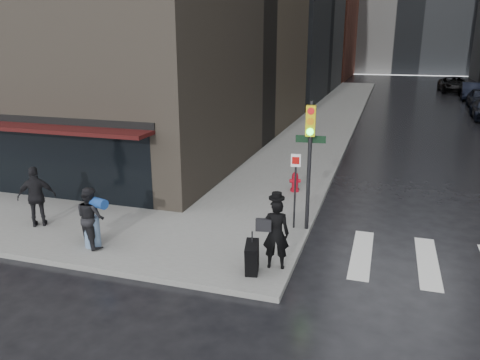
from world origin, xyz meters
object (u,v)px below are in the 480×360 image
(fire_hydrant, at_px, (295,183))
(parked_car_5, at_px, (471,91))
(man_jeans, at_px, (91,217))
(man_greycoat, at_px, (37,197))
(man_overcoat, at_px, (271,237))
(traffic_light, at_px, (308,149))
(parked_car_6, at_px, (454,85))

(fire_hydrant, height_order, parked_car_5, parked_car_5)
(man_jeans, xyz_separation_m, man_greycoat, (-2.30, 0.75, 0.08))
(man_overcoat, relative_size, man_jeans, 1.18)
(man_greycoat, xyz_separation_m, parked_car_5, (16.70, 38.69, -0.26))
(traffic_light, bearing_deg, man_overcoat, -103.84)
(man_overcoat, relative_size, parked_car_5, 0.40)
(man_overcoat, height_order, parked_car_5, man_overcoat)
(fire_hydrant, distance_m, parked_car_5, 34.84)
(traffic_light, bearing_deg, parked_car_5, 69.94)
(traffic_light, bearing_deg, parked_car_6, 72.96)
(man_overcoat, bearing_deg, traffic_light, -108.18)
(parked_car_5, xyz_separation_m, parked_car_6, (-0.80, 6.23, 0.05))
(man_overcoat, height_order, fire_hydrant, man_overcoat)
(parked_car_6, bearing_deg, man_overcoat, -103.25)
(parked_car_6, bearing_deg, man_jeans, -108.78)
(man_greycoat, height_order, fire_hydrant, man_greycoat)
(traffic_light, bearing_deg, man_greycoat, -170.52)
(man_greycoat, height_order, traffic_light, traffic_light)
(man_greycoat, relative_size, fire_hydrant, 2.51)
(traffic_light, xyz_separation_m, parked_car_6, (8.52, 42.91, -1.66))
(man_jeans, bearing_deg, parked_car_6, -79.25)
(traffic_light, xyz_separation_m, parked_car_5, (9.32, 36.67, -1.71))
(man_greycoat, bearing_deg, parked_car_6, -142.50)
(man_overcoat, height_order, man_greycoat, man_overcoat)
(man_overcoat, bearing_deg, parked_car_5, -113.99)
(traffic_light, relative_size, parked_car_5, 0.77)
(man_overcoat, height_order, man_jeans, man_overcoat)
(fire_hydrant, xyz_separation_m, parked_car_6, (9.49, 39.52, 0.36))
(traffic_light, height_order, parked_car_5, traffic_light)
(man_overcoat, distance_m, traffic_light, 3.05)
(man_overcoat, height_order, parked_car_6, man_overcoat)
(man_overcoat, xyz_separation_m, fire_hydrant, (-0.60, 5.99, -0.48))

